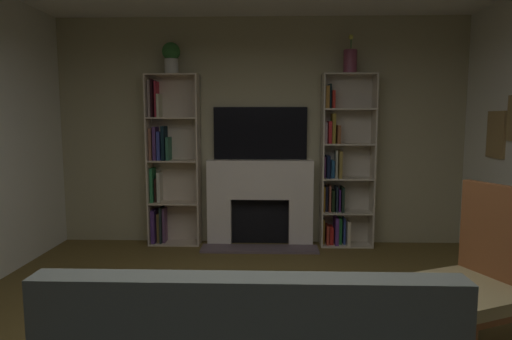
{
  "coord_description": "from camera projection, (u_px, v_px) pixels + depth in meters",
  "views": [
    {
      "loc": [
        0.11,
        -2.49,
        1.57
      ],
      "look_at": [
        0.0,
        1.19,
        1.14
      ],
      "focal_mm": 30.57,
      "sensor_mm": 36.0,
      "label": 1
    }
  ],
  "objects": [
    {
      "name": "tv",
      "position": [
        260.0,
        133.0,
        5.43
      ],
      "size": [
        1.16,
        0.06,
        0.65
      ],
      "primitive_type": "cube",
      "color": "black",
      "rests_on": "fireplace"
    },
    {
      "name": "bookshelf_left",
      "position": [
        168.0,
        162.0,
        5.44
      ],
      "size": [
        0.64,
        0.27,
        2.11
      ],
      "color": "beige",
      "rests_on": "ground_plane"
    },
    {
      "name": "armchair",
      "position": [
        480.0,
        275.0,
        2.9
      ],
      "size": [
        0.8,
        0.82,
        1.13
      ],
      "color": "brown",
      "rests_on": "ground_plane"
    },
    {
      "name": "fireplace",
      "position": [
        260.0,
        200.0,
        5.44
      ],
      "size": [
        1.41,
        0.53,
        1.07
      ],
      "color": "white",
      "rests_on": "ground_plane"
    },
    {
      "name": "wall_back_accent",
      "position": [
        260.0,
        132.0,
        5.49
      ],
      "size": [
        5.18,
        0.06,
        2.81
      ],
      "primitive_type": "cube",
      "color": "tan",
      "rests_on": "ground_plane"
    },
    {
      "name": "bookshelf_right",
      "position": [
        341.0,
        169.0,
        5.38
      ],
      "size": [
        0.64,
        0.28,
        2.11
      ],
      "color": "beige",
      "rests_on": "ground_plane"
    },
    {
      "name": "potted_plant",
      "position": [
        171.0,
        56.0,
        5.24
      ],
      "size": [
        0.22,
        0.22,
        0.37
      ],
      "color": "silver",
      "rests_on": "bookshelf_left"
    },
    {
      "name": "vase_with_flowers",
      "position": [
        350.0,
        61.0,
        5.18
      ],
      "size": [
        0.16,
        0.16,
        0.46
      ],
      "color": "#843951",
      "rests_on": "bookshelf_right"
    },
    {
      "name": "coffee_table",
      "position": [
        252.0,
        340.0,
        2.4
      ],
      "size": [
        0.9,
        0.46,
        0.42
      ],
      "color": "brown",
      "rests_on": "ground_plane"
    }
  ]
}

